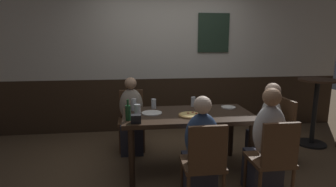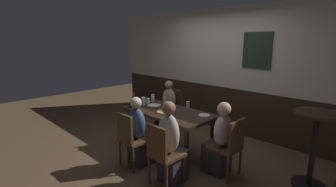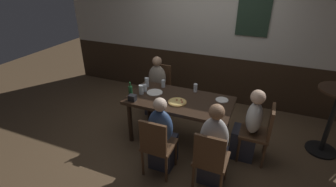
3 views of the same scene
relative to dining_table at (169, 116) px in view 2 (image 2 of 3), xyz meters
The scene contains 22 objects.
ground_plane 0.65m from the dining_table, ahead, with size 12.00×12.00×0.00m, color brown.
wall_back 1.77m from the dining_table, 89.82° to the left, with size 6.40×0.13×2.60m.
dining_table is the anchor object (origin of this frame).
chair_mid_near 0.84m from the dining_table, 90.00° to the right, with size 0.40×0.40×0.88m.
chair_left_far 1.09m from the dining_table, 130.31° to the left, with size 0.40×0.40×0.88m.
chair_head_east 1.22m from the dining_table, ahead, with size 0.40×0.40×0.88m.
chair_right_near 1.09m from the dining_table, 49.69° to the right, with size 0.40×0.40×0.88m.
person_mid_near 0.69m from the dining_table, 90.00° to the right, with size 0.34×0.37×1.11m.
person_left_far 0.98m from the dining_table, 136.64° to the left, with size 0.34×0.37×1.11m.
person_head_east 1.06m from the dining_table, ahead, with size 0.37×0.34×1.10m.
person_right_near 0.98m from the dining_table, 43.47° to the right, with size 0.34×0.37×1.17m.
pizza 0.15m from the dining_table, 86.96° to the right, with size 0.27×0.27×0.03m.
tumbler_water 0.71m from the dining_table, 162.06° to the left, with size 0.07×0.07×0.16m.
pint_glass_amber 0.40m from the dining_table, 67.33° to the left, with size 0.06×0.06×0.13m.
beer_glass_half 0.52m from the dining_table, 143.06° to the left, with size 0.06×0.06×0.13m.
beer_glass_tall 0.64m from the dining_table, behind, with size 0.07×0.07×0.15m.
tumbler_short 0.63m from the dining_table, behind, with size 0.06×0.06×0.12m.
beer_bottle_green 0.78m from the dining_table, 164.19° to the right, with size 0.06×0.06×0.24m.
plate_white_large 0.46m from the dining_table, behind, with size 0.25×0.25×0.01m, color white.
plate_white_small 0.64m from the dining_table, 19.87° to the left, with size 0.19×0.19×0.01m, color white.
condiment_caddy 0.72m from the dining_table, 154.35° to the right, with size 0.11×0.09×0.09m, color black.
side_bar_table 2.20m from the dining_table, 15.03° to the left, with size 0.56×0.56×1.05m.
Camera 2 is at (2.87, -2.89, 1.96)m, focal length 26.07 mm.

